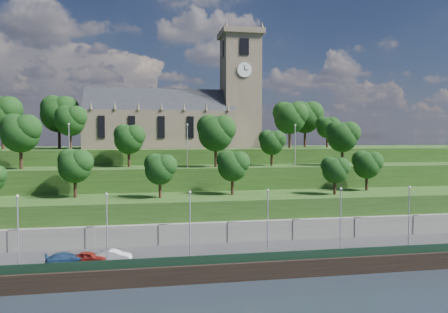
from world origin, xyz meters
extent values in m
plane|color=black|center=(0.00, 0.00, 0.00)|extent=(320.00, 320.00, 0.00)
cube|color=#2D2D30|center=(0.00, 6.00, 1.00)|extent=(160.00, 12.00, 2.00)
cube|color=black|center=(0.00, -0.05, 1.10)|extent=(160.00, 0.50, 2.20)
cube|color=black|center=(0.00, 0.60, 2.60)|extent=(160.00, 0.10, 1.20)
cube|color=slate|center=(0.00, 12.00, 2.50)|extent=(160.00, 2.00, 5.00)
cube|color=slate|center=(-25.00, 11.20, 2.50)|extent=(1.20, 0.60, 5.00)
cube|color=slate|center=(-15.00, 11.20, 2.50)|extent=(1.20, 0.60, 5.00)
cube|color=slate|center=(-5.00, 11.20, 2.50)|extent=(1.20, 0.60, 5.00)
cube|color=slate|center=(5.00, 11.20, 2.50)|extent=(1.20, 0.60, 5.00)
cube|color=slate|center=(15.00, 11.20, 2.50)|extent=(1.20, 0.60, 5.00)
cube|color=slate|center=(25.00, 11.20, 2.50)|extent=(1.20, 0.60, 5.00)
cube|color=slate|center=(35.00, 11.20, 2.50)|extent=(1.20, 0.60, 5.00)
cube|color=#224216|center=(0.00, 18.00, 4.00)|extent=(160.00, 12.00, 8.00)
cube|color=#224216|center=(0.00, 29.00, 6.00)|extent=(160.00, 10.00, 12.00)
cube|color=#224216|center=(0.00, 50.00, 7.50)|extent=(160.00, 32.00, 15.00)
cube|color=brown|center=(-4.00, 46.00, 19.00)|extent=(32.00, 12.00, 8.00)
cube|color=#212328|center=(-4.00, 46.00, 23.00)|extent=(32.00, 10.18, 10.18)
cone|color=brown|center=(-18.00, 40.00, 23.90)|extent=(0.70, 0.70, 1.80)
cone|color=brown|center=(-13.33, 40.00, 23.90)|extent=(0.70, 0.70, 1.80)
cone|color=brown|center=(-8.67, 40.00, 23.90)|extent=(0.70, 0.70, 1.80)
cone|color=brown|center=(-4.00, 40.00, 23.90)|extent=(0.70, 0.70, 1.80)
cone|color=brown|center=(0.67, 40.00, 23.90)|extent=(0.70, 0.70, 1.80)
cone|color=brown|center=(5.33, 40.00, 23.90)|extent=(0.70, 0.70, 1.80)
cone|color=brown|center=(10.00, 40.00, 23.90)|extent=(0.70, 0.70, 1.80)
cube|color=black|center=(-16.00, 39.92, 19.50)|extent=(1.40, 0.25, 4.50)
cube|color=black|center=(-10.00, 39.92, 19.50)|extent=(1.40, 0.25, 4.50)
cube|color=black|center=(-4.00, 39.92, 19.50)|extent=(1.40, 0.25, 4.50)
cube|color=black|center=(2.00, 39.92, 19.50)|extent=(1.40, 0.25, 4.50)
cube|color=black|center=(8.00, 39.92, 19.50)|extent=(1.40, 0.25, 4.50)
cube|color=brown|center=(14.00, 46.00, 27.50)|extent=(8.00, 8.00, 25.00)
cube|color=brown|center=(14.00, 46.00, 40.60)|extent=(9.20, 9.20, 1.20)
cone|color=brown|center=(10.00, 42.00, 41.80)|extent=(0.80, 0.80, 1.60)
cone|color=brown|center=(10.00, 50.00, 41.80)|extent=(0.80, 0.80, 1.60)
cone|color=brown|center=(18.00, 42.00, 41.80)|extent=(0.80, 0.80, 1.60)
cone|color=brown|center=(18.00, 50.00, 41.80)|extent=(0.80, 0.80, 1.60)
cube|color=black|center=(14.00, 41.92, 37.00)|extent=(2.00, 0.25, 3.50)
cube|color=black|center=(14.00, 50.08, 37.00)|extent=(2.00, 0.25, 3.50)
cube|color=black|center=(9.92, 46.00, 37.00)|extent=(0.25, 2.00, 3.50)
cube|color=black|center=(18.08, 46.00, 37.00)|extent=(0.25, 2.00, 3.50)
cylinder|color=white|center=(14.00, 41.88, 32.00)|extent=(3.20, 0.30, 3.20)
cylinder|color=white|center=(18.12, 46.00, 32.00)|extent=(0.30, 3.20, 3.20)
cube|color=black|center=(14.00, 41.70, 32.50)|extent=(0.12, 0.05, 1.10)
cube|color=black|center=(14.40, 41.70, 32.00)|extent=(0.80, 0.05, 0.12)
cylinder|color=black|center=(-18.22, 20.00, 9.66)|extent=(0.51, 0.51, 3.32)
sphere|color=black|center=(-18.22, 20.00, 12.86)|extent=(5.16, 5.16, 5.16)
sphere|color=black|center=(-17.18, 19.48, 13.64)|extent=(3.87, 3.87, 3.87)
sphere|color=black|center=(-19.12, 20.64, 13.90)|extent=(3.61, 3.61, 3.61)
cylinder|color=black|center=(-5.14, 17.00, 9.50)|extent=(0.49, 0.49, 3.00)
sphere|color=black|center=(-5.14, 17.00, 12.39)|extent=(4.66, 4.66, 4.66)
sphere|color=black|center=(-4.21, 16.53, 13.09)|extent=(3.50, 3.50, 3.50)
sphere|color=black|center=(-5.96, 17.58, 13.33)|extent=(3.26, 3.26, 3.26)
cylinder|color=black|center=(6.72, 19.00, 9.58)|extent=(0.50, 0.50, 3.16)
sphere|color=black|center=(6.72, 19.00, 12.64)|extent=(4.92, 4.92, 4.92)
sphere|color=black|center=(7.70, 18.51, 13.38)|extent=(3.69, 3.69, 3.69)
sphere|color=black|center=(5.86, 19.62, 13.63)|extent=(3.45, 3.45, 3.45)
cylinder|color=black|center=(23.34, 16.00, 9.35)|extent=(0.48, 0.48, 2.69)
sphere|color=black|center=(23.34, 16.00, 11.95)|extent=(4.19, 4.19, 4.19)
sphere|color=black|center=(24.18, 15.58, 12.57)|extent=(3.14, 3.14, 3.14)
sphere|color=black|center=(22.61, 16.52, 12.78)|extent=(2.93, 2.93, 2.93)
cylinder|color=black|center=(31.19, 20.00, 9.52)|extent=(0.50, 0.50, 3.05)
sphere|color=black|center=(31.19, 20.00, 12.47)|extent=(4.74, 4.74, 4.74)
sphere|color=black|center=(32.14, 19.53, 13.18)|extent=(3.55, 3.55, 3.55)
sphere|color=black|center=(30.36, 20.59, 13.41)|extent=(3.32, 3.32, 3.32)
cylinder|color=black|center=(-28.17, 28.00, 14.05)|extent=(0.54, 0.54, 4.09)
sphere|color=black|center=(-28.17, 28.00, 18.00)|extent=(6.36, 6.36, 6.36)
sphere|color=black|center=(-26.90, 27.36, 18.96)|extent=(4.77, 4.77, 4.77)
sphere|color=black|center=(-29.28, 28.80, 19.27)|extent=(4.46, 4.46, 4.46)
cylinder|color=black|center=(-10.27, 30.00, 13.69)|extent=(0.51, 0.51, 3.38)
sphere|color=black|center=(-10.27, 30.00, 16.96)|extent=(5.26, 5.26, 5.26)
sphere|color=black|center=(-9.22, 29.47, 17.74)|extent=(3.94, 3.94, 3.94)
sphere|color=black|center=(-11.19, 30.66, 18.01)|extent=(3.68, 3.68, 3.68)
cylinder|color=black|center=(5.24, 27.00, 14.06)|extent=(0.54, 0.54, 4.12)
sphere|color=black|center=(5.24, 27.00, 18.04)|extent=(6.41, 6.41, 6.41)
sphere|color=black|center=(6.52, 26.36, 19.01)|extent=(4.81, 4.81, 4.81)
sphere|color=black|center=(4.12, 27.80, 19.33)|extent=(4.49, 4.49, 4.49)
cylinder|color=black|center=(16.40, 29.00, 13.47)|extent=(0.49, 0.49, 2.94)
sphere|color=black|center=(16.40, 29.00, 16.31)|extent=(4.57, 4.57, 4.57)
sphere|color=black|center=(17.31, 28.54, 16.99)|extent=(3.43, 3.43, 3.43)
sphere|color=black|center=(15.60, 29.57, 17.22)|extent=(3.20, 3.20, 3.20)
cylinder|color=black|center=(29.85, 27.00, 13.85)|extent=(0.52, 0.52, 3.69)
sphere|color=black|center=(29.85, 27.00, 17.41)|extent=(5.74, 5.74, 5.74)
sphere|color=black|center=(31.00, 26.43, 18.27)|extent=(4.31, 4.31, 4.31)
sphere|color=black|center=(28.84, 27.72, 18.56)|extent=(4.02, 4.02, 4.02)
cylinder|color=black|center=(-35.13, 42.00, 17.30)|extent=(0.56, 0.56, 4.61)
sphere|color=black|center=(-35.13, 42.00, 21.76)|extent=(7.17, 7.17, 7.17)
sphere|color=black|center=(-33.70, 41.28, 22.84)|extent=(5.38, 5.38, 5.38)
cylinder|color=black|center=(-25.55, 48.00, 17.47)|extent=(0.58, 0.58, 4.94)
sphere|color=black|center=(-25.55, 48.00, 22.25)|extent=(7.69, 7.69, 7.69)
sphere|color=black|center=(-24.02, 47.23, 23.41)|extent=(5.77, 5.77, 5.77)
sphere|color=black|center=(-26.90, 48.96, 23.79)|extent=(5.38, 5.38, 5.38)
cylinder|color=black|center=(-22.00, 40.00, 16.90)|extent=(0.53, 0.53, 3.80)
sphere|color=black|center=(-22.00, 40.00, 20.57)|extent=(5.91, 5.91, 5.91)
sphere|color=black|center=(-20.82, 39.41, 21.45)|extent=(4.43, 4.43, 4.43)
sphere|color=black|center=(-23.03, 40.74, 21.75)|extent=(4.13, 4.13, 4.13)
cylinder|color=black|center=(24.40, 42.00, 17.24)|extent=(0.56, 0.56, 4.47)
sphere|color=black|center=(24.40, 42.00, 21.56)|extent=(6.95, 6.95, 6.95)
sphere|color=black|center=(25.80, 41.30, 22.60)|extent=(5.22, 5.22, 5.22)
sphere|color=black|center=(23.19, 42.87, 22.95)|extent=(4.87, 4.87, 4.87)
cylinder|color=black|center=(31.04, 50.00, 17.42)|extent=(0.58, 0.58, 4.84)
sphere|color=black|center=(31.04, 50.00, 22.10)|extent=(7.53, 7.53, 7.53)
sphere|color=black|center=(32.54, 49.25, 23.23)|extent=(5.65, 5.65, 5.65)
sphere|color=black|center=(29.72, 50.94, 23.60)|extent=(5.27, 5.27, 5.27)
cylinder|color=black|center=(34.18, 44.00, 16.56)|extent=(0.50, 0.50, 3.12)
sphere|color=black|center=(34.18, 44.00, 19.57)|extent=(4.85, 4.85, 4.85)
sphere|color=black|center=(35.15, 43.52, 20.30)|extent=(3.64, 3.64, 3.64)
sphere|color=black|center=(33.33, 44.61, 20.54)|extent=(3.39, 3.39, 3.39)
cylinder|color=#B2B2B7|center=(-22.00, 2.50, 6.28)|extent=(0.16, 0.16, 8.56)
sphere|color=silver|center=(-22.00, 2.50, 10.68)|extent=(0.36, 0.36, 0.36)
cylinder|color=#B2B2B7|center=(-12.00, 2.50, 6.28)|extent=(0.16, 0.16, 8.56)
sphere|color=silver|center=(-12.00, 2.50, 10.68)|extent=(0.36, 0.36, 0.36)
cylinder|color=#B2B2B7|center=(-2.00, 2.50, 6.28)|extent=(0.16, 0.16, 8.56)
sphere|color=silver|center=(-2.00, 2.50, 10.68)|extent=(0.36, 0.36, 0.36)
cylinder|color=#B2B2B7|center=(8.00, 2.50, 6.28)|extent=(0.16, 0.16, 8.56)
sphere|color=silver|center=(8.00, 2.50, 10.68)|extent=(0.36, 0.36, 0.36)
cylinder|color=#B2B2B7|center=(18.00, 2.50, 6.28)|extent=(0.16, 0.16, 8.56)
sphere|color=silver|center=(18.00, 2.50, 10.68)|extent=(0.36, 0.36, 0.36)
cylinder|color=#B2B2B7|center=(28.00, 2.50, 6.28)|extent=(0.16, 0.16, 8.56)
sphere|color=silver|center=(28.00, 2.50, 10.68)|extent=(0.36, 0.36, 0.36)
cylinder|color=#B2B2B7|center=(-20.00, 26.00, 15.76)|extent=(0.16, 0.16, 7.53)
sphere|color=silver|center=(-20.00, 26.00, 19.65)|extent=(0.36, 0.36, 0.36)
cylinder|color=#B2B2B7|center=(0.00, 26.00, 15.76)|extent=(0.16, 0.16, 7.53)
sphere|color=silver|center=(0.00, 26.00, 19.65)|extent=(0.36, 0.36, 0.36)
cylinder|color=#B2B2B7|center=(20.00, 26.00, 15.76)|extent=(0.16, 0.16, 7.53)
sphere|color=silver|center=(20.00, 26.00, 19.65)|extent=(0.36, 0.36, 0.36)
imported|color=maroon|center=(-14.29, 4.03, 2.72)|extent=(4.50, 2.72, 1.43)
imported|color=silver|center=(-11.36, 4.25, 2.72)|extent=(4.55, 2.28, 1.43)
imported|color=navy|center=(-16.91, 4.00, 2.73)|extent=(5.36, 3.24, 1.45)
camera|label=1|loc=(-7.48, -51.07, 17.60)|focal=35.00mm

